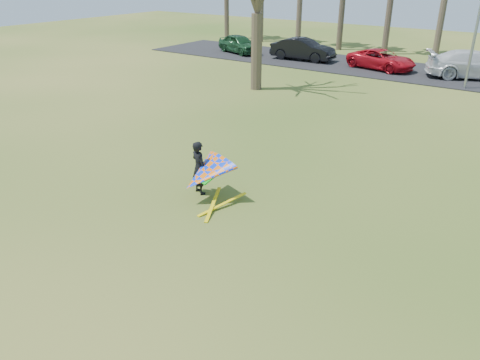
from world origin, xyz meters
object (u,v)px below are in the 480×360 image
Objects in this scene: car_1 at (303,49)px; kite_flyer at (205,173)px; car_2 at (381,59)px; car_3 at (475,65)px; car_0 at (239,44)px.

car_1 is 2.02× the size of kite_flyer.
car_1 is 6.08m from car_2.
car_3 is at bearing -69.88° from car_2.
kite_flyer is (8.59, -22.31, -0.01)m from car_1.
kite_flyer is (14.33, -22.14, 0.06)m from car_0.
car_2 is at bearing 72.10° from car_3.
car_3 reaches higher than car_0.
car_3 is (17.63, 0.76, 0.11)m from car_0.
car_1 is (5.75, 0.17, 0.07)m from car_0.
car_3 is (5.81, 0.57, 0.19)m from car_2.
kite_flyer reaches higher than car_2.
car_1 is at bearing 104.65° from car_2.
car_0 is at bearing 88.50° from car_1.
car_1 reaches higher than car_0.
car_2 is (6.07, 0.02, -0.14)m from car_1.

